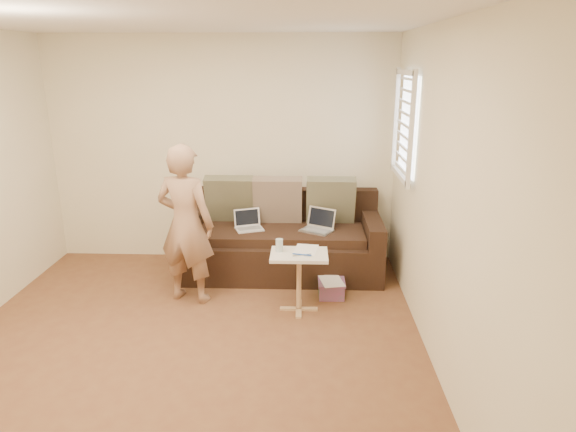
{
  "coord_description": "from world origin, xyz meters",
  "views": [
    {
      "loc": [
        0.98,
        -3.57,
        2.31
      ],
      "look_at": [
        0.8,
        1.4,
        0.78
      ],
      "focal_mm": 31.61,
      "sensor_mm": 36.0,
      "label": 1
    }
  ],
  "objects_px": {
    "person": "(186,224)",
    "side_table": "(299,282)",
    "laptop_white": "(249,230)",
    "laptop_silver": "(316,231)",
    "sofa": "(281,236)",
    "striped_box": "(331,288)",
    "drinking_glass": "(279,245)"
  },
  "relations": [
    {
      "from": "laptop_silver",
      "to": "drinking_glass",
      "type": "relative_size",
      "value": 2.77
    },
    {
      "from": "laptop_silver",
      "to": "side_table",
      "type": "bearing_deg",
      "value": -72.31
    },
    {
      "from": "person",
      "to": "striped_box",
      "type": "bearing_deg",
      "value": -160.58
    },
    {
      "from": "person",
      "to": "laptop_silver",
      "type": "bearing_deg",
      "value": -138.47
    },
    {
      "from": "sofa",
      "to": "person",
      "type": "relative_size",
      "value": 1.39
    },
    {
      "from": "laptop_silver",
      "to": "drinking_glass",
      "type": "distance_m",
      "value": 0.88
    },
    {
      "from": "laptop_white",
      "to": "striped_box",
      "type": "bearing_deg",
      "value": -52.68
    },
    {
      "from": "drinking_glass",
      "to": "striped_box",
      "type": "xyz_separation_m",
      "value": [
        0.52,
        0.26,
        -0.56
      ]
    },
    {
      "from": "striped_box",
      "to": "person",
      "type": "bearing_deg",
      "value": -175.74
    },
    {
      "from": "person",
      "to": "striped_box",
      "type": "xyz_separation_m",
      "value": [
        1.43,
        0.11,
        -0.71
      ]
    },
    {
      "from": "person",
      "to": "striped_box",
      "type": "relative_size",
      "value": 5.8
    },
    {
      "from": "laptop_white",
      "to": "person",
      "type": "relative_size",
      "value": 0.18
    },
    {
      "from": "person",
      "to": "side_table",
      "type": "relative_size",
      "value": 2.7
    },
    {
      "from": "laptop_white",
      "to": "person",
      "type": "distance_m",
      "value": 0.9
    },
    {
      "from": "person",
      "to": "sofa",
      "type": "bearing_deg",
      "value": -125.73
    },
    {
      "from": "sofa",
      "to": "striped_box",
      "type": "distance_m",
      "value": 0.89
    },
    {
      "from": "sofa",
      "to": "striped_box",
      "type": "bearing_deg",
      "value": -48.95
    },
    {
      "from": "laptop_white",
      "to": "side_table",
      "type": "distance_m",
      "value": 1.06
    },
    {
      "from": "laptop_white",
      "to": "drinking_glass",
      "type": "height_order",
      "value": "drinking_glass"
    },
    {
      "from": "laptop_silver",
      "to": "laptop_white",
      "type": "height_order",
      "value": "laptop_silver"
    },
    {
      "from": "laptop_silver",
      "to": "striped_box",
      "type": "relative_size",
      "value": 1.22
    },
    {
      "from": "sofa",
      "to": "laptop_silver",
      "type": "relative_size",
      "value": 6.62
    },
    {
      "from": "laptop_silver",
      "to": "side_table",
      "type": "xyz_separation_m",
      "value": [
        -0.18,
        -0.84,
        -0.23
      ]
    },
    {
      "from": "laptop_silver",
      "to": "striped_box",
      "type": "distance_m",
      "value": 0.7
    },
    {
      "from": "drinking_glass",
      "to": "person",
      "type": "bearing_deg",
      "value": 170.25
    },
    {
      "from": "sofa",
      "to": "drinking_glass",
      "type": "relative_size",
      "value": 18.33
    },
    {
      "from": "drinking_glass",
      "to": "laptop_silver",
      "type": "bearing_deg",
      "value": 65.22
    },
    {
      "from": "drinking_glass",
      "to": "laptop_white",
      "type": "bearing_deg",
      "value": 114.56
    },
    {
      "from": "laptop_silver",
      "to": "laptop_white",
      "type": "distance_m",
      "value": 0.74
    },
    {
      "from": "laptop_white",
      "to": "drinking_glass",
      "type": "bearing_deg",
      "value": -86.13
    },
    {
      "from": "person",
      "to": "side_table",
      "type": "height_order",
      "value": "person"
    },
    {
      "from": "person",
      "to": "side_table",
      "type": "bearing_deg",
      "value": -175.22
    }
  ]
}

